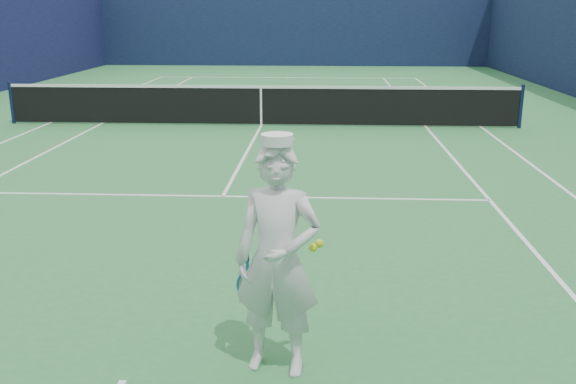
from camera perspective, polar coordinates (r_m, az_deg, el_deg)
The scene contains 5 objects.
ground at distance 16.26m, azimuth -2.39°, elevation 5.92°, with size 80.00×80.00×0.00m, color #2C753B.
court_markings at distance 16.26m, azimuth -2.39°, elevation 5.93°, with size 11.03×23.83×0.01m.
windscreen_fence at distance 16.04m, azimuth -2.47°, elevation 12.97°, with size 20.12×36.12×4.00m.
tennis_net at distance 16.18m, azimuth -2.41°, elevation 7.86°, with size 12.88×0.09×1.07m.
tennis_player at distance 5.01m, azimuth -0.94°, elevation -6.02°, with size 0.77×0.61×1.93m.
Camera 1 is at (1.53, -15.95, 2.81)m, focal length 40.00 mm.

